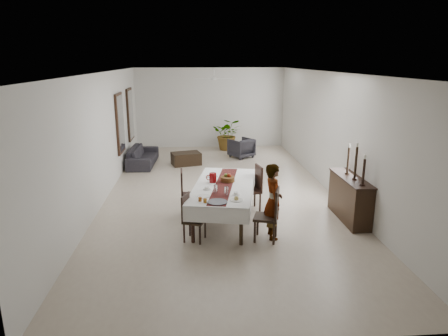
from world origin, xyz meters
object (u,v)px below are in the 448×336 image
dining_table_top (224,187)px  red_pitcher (213,178)px  sofa (143,156)px  sideboard_body (350,199)px  woman (273,201)px

dining_table_top → red_pitcher: 0.35m
sofa → sideboard_body: bearing=-132.6°
dining_table_top → woman: woman is taller
woman → sofa: size_ratio=0.74×
dining_table_top → woman: 1.34m
dining_table_top → red_pitcher: bearing=149.0°
red_pitcher → sideboard_body: (3.06, -0.39, -0.45)m
dining_table_top → sofa: 5.67m
dining_table_top → red_pitcher: red_pitcher is taller
woman → dining_table_top: bearing=42.5°
dining_table_top → woman: bearing=-36.6°
red_pitcher → sofa: 5.40m
red_pitcher → woman: size_ratio=0.14×
sideboard_body → red_pitcher: bearing=172.7°
red_pitcher → sofa: red_pitcher is taller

